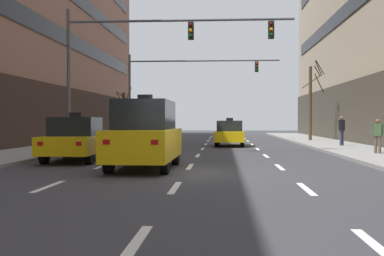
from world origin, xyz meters
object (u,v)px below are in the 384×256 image
Objects in this scene: traffic_signal_1 at (176,79)px; street_tree_0 at (311,100)px; taxi_driving_0 at (145,135)px; traffic_signal_0 at (145,49)px; street_tree_1 at (124,114)px; taxi_driving_1 at (230,134)px; pedestrian_0 at (342,128)px; pedestrian_1 at (378,134)px; taxi_driving_2 at (77,139)px.

traffic_signal_1 is 10.90m from street_tree_0.
taxi_driving_0 is 8.64m from traffic_signal_0.
street_tree_0 is 16.33m from street_tree_1.
taxi_driving_1 is 10.70m from traffic_signal_1.
traffic_signal_1 reaches higher than pedestrian_0.
pedestrian_1 is at bearing -88.80° from street_tree_0.
taxi_driving_1 is 8.69m from traffic_signal_0.
traffic_signal_1 reaches higher than pedestrian_1.
street_tree_0 is at bearing 44.55° from taxi_driving_1.
taxi_driving_0 is at bearing -86.82° from traffic_signal_1.
traffic_signal_1 reaches higher than street_tree_1.
taxi_driving_0 is at bearing -127.39° from pedestrian_0.
traffic_signal_1 is 7.20× the size of pedestrian_0.
taxi_driving_0 reaches higher than pedestrian_0.
traffic_signal_0 is at bearing -90.07° from traffic_signal_1.
traffic_signal_0 is (-1.28, 7.55, 4.00)m from taxi_driving_0.
street_tree_1 is (-6.21, 25.39, 1.08)m from taxi_driving_0.
traffic_signal_1 is (0.02, 15.09, -0.11)m from traffic_signal_0.
traffic_signal_1 is 15.34m from pedestrian_0.
pedestrian_0 is at bearing -43.80° from traffic_signal_1.
traffic_signal_1 is at bearing 89.93° from traffic_signal_0.
taxi_driving_1 is 0.73× the size of street_tree_0.
traffic_signal_1 is at bearing 115.46° from taxi_driving_1.
street_tree_1 is (-3.03, 22.61, 1.36)m from taxi_driving_2.
taxi_driving_0 reaches higher than taxi_driving_1.
street_tree_1 is 20.40m from pedestrian_0.
taxi_driving_0 is 26.16m from street_tree_1.
traffic_signal_0 reaches higher than taxi_driving_0.
taxi_driving_0 is 0.42× the size of traffic_signal_0.
taxi_driving_1 is 0.38× the size of traffic_signal_0.
taxi_driving_0 is 1.06× the size of street_tree_1.
traffic_signal_0 is at bearing -155.81° from pedestrian_0.
street_tree_1 reaches higher than taxi_driving_0.
taxi_driving_1 is at bearing 129.23° from pedestrian_1.
taxi_driving_2 is 22.85m from street_tree_1.
taxi_driving_1 is 0.97× the size of street_tree_1.
traffic_signal_0 is 12.42m from pedestrian_0.
taxi_driving_0 reaches higher than pedestrian_1.
traffic_signal_0 is (1.90, 4.76, 4.28)m from taxi_driving_2.
taxi_driving_1 is (2.97, 13.76, -0.34)m from taxi_driving_0.
traffic_signal_1 is at bearing 136.20° from pedestrian_0.
pedestrian_1 is (10.66, -1.64, -4.11)m from traffic_signal_0.
street_tree_0 is at bearing -15.42° from traffic_signal_1.
taxi_driving_1 is 0.92× the size of taxi_driving_2.
street_tree_1 is at bearing 159.86° from street_tree_0.
taxi_driving_1 is 12.58m from taxi_driving_2.
taxi_driving_2 is 1.06× the size of street_tree_1.
taxi_driving_1 is at bearing -135.45° from street_tree_0.
traffic_signal_1 is (1.92, 19.85, 4.17)m from taxi_driving_2.
traffic_signal_0 is at bearing -124.36° from taxi_driving_1.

